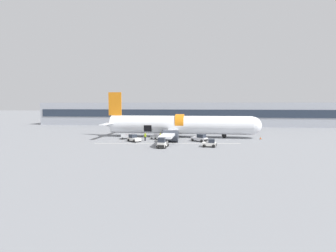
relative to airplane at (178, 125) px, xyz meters
name	(u,v)px	position (x,y,z in m)	size (l,w,h in m)	color
ground_plane	(168,141)	(-1.38, -6.86, -2.70)	(500.00, 500.00, 0.00)	slate
apron_marking_line	(167,143)	(-1.10, -9.80, -2.69)	(27.30, 3.62, 0.01)	silver
terminal_strip	(183,114)	(-1.38, 33.29, 1.26)	(102.35, 8.82, 7.91)	#9EA3AD
airplane	(178,125)	(0.00, 0.00, 0.00)	(35.60, 29.83, 10.09)	white
baggage_tug_lead	(134,139)	(-7.92, -8.30, -2.09)	(3.10, 2.95, 1.40)	silver
baggage_tug_mid	(210,143)	(6.76, -12.83, -2.09)	(2.53, 2.26, 1.40)	silver
baggage_tug_rear	(200,138)	(4.93, -6.44, -2.05)	(3.45, 2.91, 1.50)	silver
baggage_tug_spare	(163,143)	(-1.20, -14.67, -1.95)	(1.90, 3.28, 1.78)	silver
baggage_cart_loading	(157,137)	(-3.89, -4.44, -2.24)	(3.58, 2.49, 0.98)	#999BA0
baggage_cart_queued	(127,137)	(-10.35, -4.55, -2.24)	(3.55, 2.61, 0.98)	#B7BABF
ground_crew_loader_a	(160,137)	(-2.84, -6.88, -1.82)	(0.42, 0.58, 1.67)	#2D2D33
ground_crew_loader_b	(173,136)	(-0.51, -5.30, -1.84)	(0.52, 0.52, 1.63)	#1E2338
ground_crew_driver	(145,136)	(-5.99, -6.75, -1.83)	(0.53, 0.53, 1.66)	black
safety_cone_nose	(261,138)	(17.59, -1.22, -2.44)	(0.51, 0.51, 0.56)	black
safety_cone_engine_left	(163,146)	(-1.02, -14.80, -2.43)	(0.64, 0.64, 0.57)	black
safety_cone_wingtip	(177,140)	(0.53, -7.02, -2.38)	(0.47, 0.47, 0.68)	black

